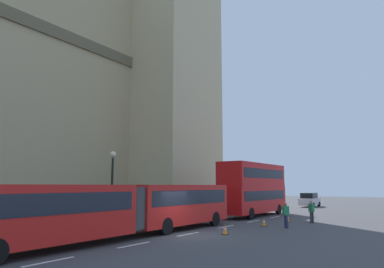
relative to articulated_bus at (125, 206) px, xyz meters
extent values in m
plane|color=#424244|center=(2.86, -1.99, -1.75)|extent=(160.00, 160.00, 0.00)
cube|color=silver|center=(-5.93, -1.99, -1.74)|extent=(2.20, 0.16, 0.01)
cube|color=silver|center=(-1.33, -1.99, -1.74)|extent=(2.20, 0.16, 0.01)
cube|color=silver|center=(3.27, -1.99, -1.74)|extent=(2.20, 0.16, 0.01)
cube|color=silver|center=(7.87, -1.99, -1.74)|extent=(2.20, 0.16, 0.01)
cube|color=silver|center=(12.47, -1.99, -1.74)|extent=(2.20, 0.16, 0.01)
cube|color=silver|center=(17.07, -1.99, -1.74)|extent=(2.20, 0.16, 0.01)
cube|color=#C6B284|center=(20.86, 14.01, 23.39)|extent=(10.91, 10.91, 50.27)
cube|color=red|center=(4.91, 0.01, -0.10)|extent=(8.94, 2.50, 2.50)
cube|color=#1E232D|center=(4.91, 0.01, 0.35)|extent=(8.22, 2.54, 0.90)
cube|color=red|center=(-4.92, 0.01, -0.10)|extent=(8.94, 2.50, 2.50)
cube|color=#1E232D|center=(-4.92, 0.01, 0.35)|extent=(8.22, 2.54, 0.90)
cylinder|color=#3F3F3F|center=(0.00, 0.01, -0.10)|extent=(2.38, 2.38, 2.25)
cylinder|color=black|center=(7.77, -1.12, -1.25)|extent=(1.00, 0.30, 1.00)
cylinder|color=black|center=(2.23, -1.12, -1.25)|extent=(1.00, 0.30, 1.00)
cube|color=red|center=(16.99, 0.01, -0.15)|extent=(10.16, 2.50, 2.40)
cube|color=black|center=(16.99, 0.01, 0.20)|extent=(9.14, 2.54, 0.84)
cube|color=red|center=(16.99, 0.01, 2.10)|extent=(9.96, 2.50, 2.10)
cube|color=black|center=(16.99, 0.01, 2.20)|extent=(9.14, 2.54, 0.84)
cylinder|color=black|center=(20.24, -1.12, -1.25)|extent=(1.00, 0.30, 1.00)
cylinder|color=black|center=(13.74, -1.12, -1.25)|extent=(1.00, 0.30, 1.00)
cube|color=#B7B7BC|center=(34.83, -0.04, -1.05)|extent=(4.40, 1.80, 0.90)
cube|color=black|center=(34.63, -0.04, -0.25)|extent=(2.46, 1.66, 0.70)
cylinder|color=black|center=(36.23, -0.85, -1.43)|extent=(0.64, 0.30, 0.64)
cylinder|color=black|center=(33.42, -0.85, -1.43)|extent=(0.64, 0.30, 0.64)
cube|color=black|center=(4.38, -3.86, -1.73)|extent=(0.36, 0.36, 0.03)
cone|color=orange|center=(4.38, -3.86, -1.44)|extent=(0.28, 0.28, 0.55)
cylinder|color=white|center=(4.38, -3.86, -1.41)|extent=(0.17, 0.17, 0.08)
cube|color=black|center=(9.55, -4.11, -1.73)|extent=(0.36, 0.36, 0.03)
cone|color=orange|center=(9.55, -4.11, -1.44)|extent=(0.28, 0.28, 0.55)
cylinder|color=white|center=(9.55, -4.11, -1.41)|extent=(0.17, 0.17, 0.08)
cube|color=black|center=(13.49, -4.44, -1.73)|extent=(0.36, 0.36, 0.03)
cone|color=orange|center=(13.49, -4.44, -1.44)|extent=(0.28, 0.28, 0.55)
cylinder|color=white|center=(13.49, -4.44, -1.41)|extent=(0.17, 0.17, 0.08)
cylinder|color=black|center=(3.17, 4.51, -1.60)|extent=(0.32, 0.32, 0.30)
cylinder|color=black|center=(3.17, 4.51, 0.65)|extent=(0.16, 0.16, 4.80)
sphere|color=beige|center=(3.17, 4.51, 3.30)|extent=(0.44, 0.44, 0.44)
cylinder|color=#262D4C|center=(9.38, -5.83, -1.32)|extent=(0.16, 0.16, 0.86)
cylinder|color=#262D4C|center=(9.51, -5.68, -1.32)|extent=(0.16, 0.16, 0.86)
cube|color=#267F4C|center=(9.45, -5.75, -0.59)|extent=(0.46, 0.45, 0.60)
sphere|color=#936B4C|center=(9.45, -5.75, -0.17)|extent=(0.22, 0.22, 0.22)
cylinder|color=#333333|center=(13.78, -6.31, -1.32)|extent=(0.16, 0.16, 0.86)
cylinder|color=#333333|center=(13.60, -6.23, -1.32)|extent=(0.16, 0.16, 0.86)
cube|color=#267F4C|center=(13.69, -6.27, -0.59)|extent=(0.39, 0.46, 0.60)
sphere|color=#936B4C|center=(13.69, -6.27, -0.17)|extent=(0.22, 0.22, 0.22)
camera|label=1|loc=(-14.37, -14.30, 1.12)|focal=33.04mm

